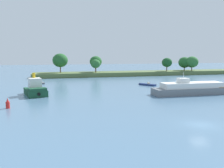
# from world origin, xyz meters

# --- Properties ---
(ground_plane) EXTENTS (400.00, 400.00, 0.00)m
(ground_plane) POSITION_xyz_m (0.00, 0.00, 0.00)
(ground_plane) COLOR slate
(treeline_island) EXTENTS (98.48, 11.04, 10.01)m
(treeline_island) POSITION_xyz_m (19.88, 75.93, 2.63)
(treeline_island) COLOR #566B3D
(treeline_island) RESTS_ON ground
(white_riverboat) EXTENTS (19.74, 4.98, 5.42)m
(white_riverboat) POSITION_xyz_m (13.31, 22.89, 1.37)
(white_riverboat) COLOR slate
(white_riverboat) RESTS_ON ground
(small_motorboat) EXTENTS (4.43, 5.43, 1.01)m
(small_motorboat) POSITION_xyz_m (9.14, 41.00, 0.27)
(small_motorboat) COLOR navy
(small_motorboat) RESTS_ON ground
(fishing_skiff) EXTENTS (2.72, 5.73, 1.01)m
(fishing_skiff) POSITION_xyz_m (-23.57, 54.53, 0.28)
(fishing_skiff) COLOR slate
(fishing_skiff) RESTS_ON ground
(tugboat) EXTENTS (6.11, 9.11, 5.27)m
(tugboat) POSITION_xyz_m (-23.78, 30.79, 1.37)
(tugboat) COLOR #19472D
(tugboat) RESTS_ON ground
(channel_buoy_red) EXTENTS (0.70, 0.70, 1.90)m
(channel_buoy_red) POSITION_xyz_m (-27.76, 17.43, 0.81)
(channel_buoy_red) COLOR red
(channel_buoy_red) RESTS_ON ground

